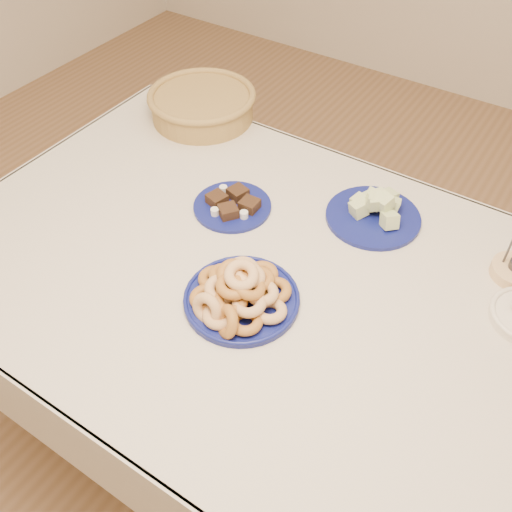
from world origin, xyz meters
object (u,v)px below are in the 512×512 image
at_px(dining_table, 267,300).
at_px(donut_platter, 240,293).
at_px(wicker_basket, 202,104).
at_px(brownie_plate, 232,205).
at_px(melon_plate, 374,210).

distance_m(dining_table, donut_platter, 0.18).
height_order(dining_table, wicker_basket, wicker_basket).
height_order(brownie_plate, wicker_basket, wicker_basket).
bearing_deg(donut_platter, brownie_plate, 128.06).
distance_m(dining_table, wicker_basket, 0.75).
bearing_deg(wicker_basket, brownie_plate, -43.16).
xyz_separation_m(dining_table, brownie_plate, (-0.21, 0.15, 0.12)).
height_order(donut_platter, brownie_plate, donut_platter).
relative_size(dining_table, melon_plate, 5.63).
xyz_separation_m(brownie_plate, wicker_basket, (-0.35, 0.33, 0.04)).
height_order(dining_table, brownie_plate, brownie_plate).
relative_size(donut_platter, brownie_plate, 1.23).
height_order(donut_platter, melon_plate, donut_platter).
height_order(dining_table, donut_platter, donut_platter).
bearing_deg(brownie_plate, donut_platter, -51.94).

